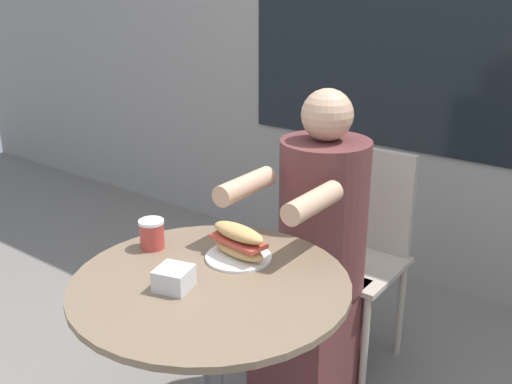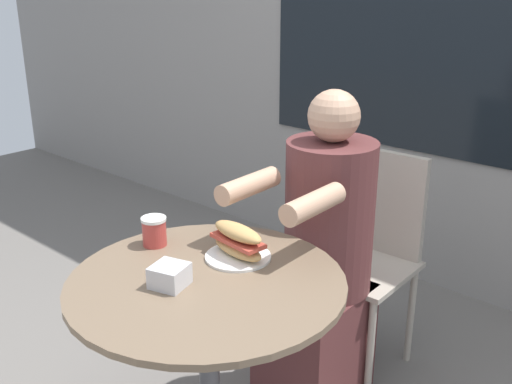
% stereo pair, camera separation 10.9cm
% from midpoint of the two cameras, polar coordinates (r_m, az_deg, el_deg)
% --- Properties ---
extents(storefront_wall, '(8.00, 0.09, 2.80)m').
position_cam_midpoint_polar(storefront_wall, '(2.94, 21.53, 16.56)').
color(storefront_wall, gray).
rests_on(storefront_wall, ground_plane).
extents(cafe_table, '(0.78, 0.78, 0.72)m').
position_cam_midpoint_polar(cafe_table, '(1.77, -2.76, -13.66)').
color(cafe_table, brown).
rests_on(cafe_table, ground_plane).
extents(diner_chair, '(0.39, 0.39, 0.87)m').
position_cam_midpoint_polar(diner_chair, '(2.43, 12.16, -4.54)').
color(diner_chair, '#ADA393').
rests_on(diner_chair, ground_plane).
extents(seated_diner, '(0.32, 0.56, 1.16)m').
position_cam_midpoint_polar(seated_diner, '(2.16, 7.64, -7.76)').
color(seated_diner, brown).
rests_on(seated_diner, ground_plane).
extents(sandwich_on_plate, '(0.20, 0.20, 0.11)m').
position_cam_midpoint_polar(sandwich_on_plate, '(1.77, 0.03, -4.97)').
color(sandwich_on_plate, white).
rests_on(sandwich_on_plate, cafe_table).
extents(drink_cup, '(0.08, 0.08, 0.09)m').
position_cam_midpoint_polar(drink_cup, '(1.87, -8.02, -3.73)').
color(drink_cup, '#B73D38').
rests_on(drink_cup, cafe_table).
extents(napkin_box, '(0.11, 0.11, 0.06)m').
position_cam_midpoint_polar(napkin_box, '(1.63, -6.33, -7.95)').
color(napkin_box, silver).
rests_on(napkin_box, cafe_table).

